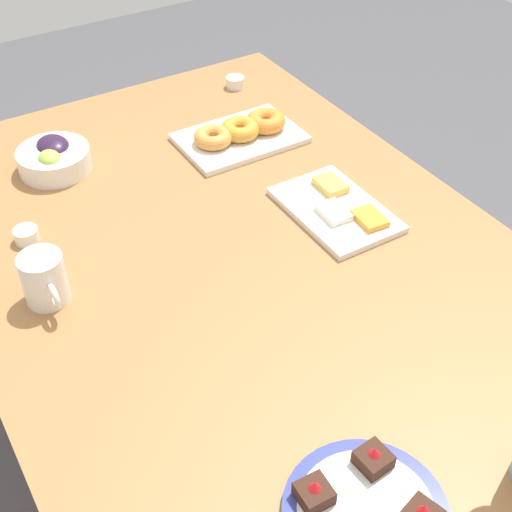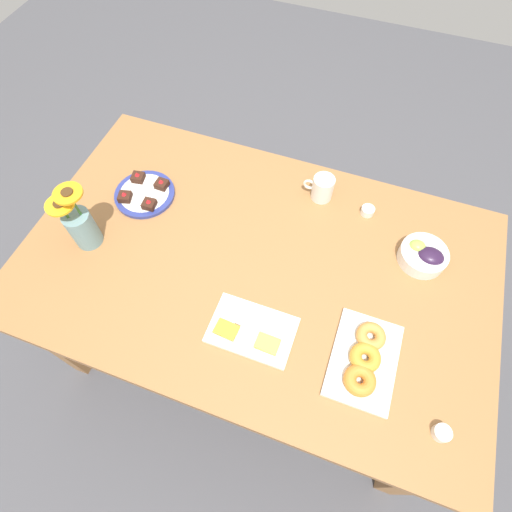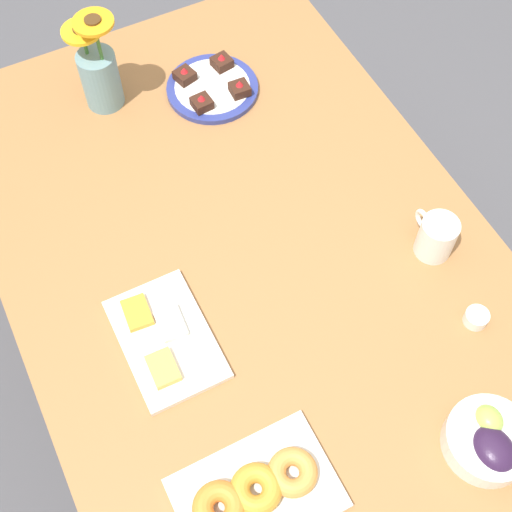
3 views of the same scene
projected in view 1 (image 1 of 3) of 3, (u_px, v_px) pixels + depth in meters
ground_plane at (256, 489)px, 1.80m from camera, size 6.00×6.00×0.00m
dining_table at (256, 305)px, 1.38m from camera, size 1.60×1.00×0.74m
coffee_mug at (44, 279)px, 1.24m from camera, size 0.11×0.08×0.10m
grape_bowl at (54, 158)px, 1.56m from camera, size 0.16×0.16×0.07m
cheese_platter at (337, 208)px, 1.46m from camera, size 0.26×0.17×0.03m
croissant_platter at (241, 133)px, 1.66m from camera, size 0.19×0.28×0.05m
jam_cup_honey at (26, 235)px, 1.38m from camera, size 0.05×0.05×0.03m
jam_cup_berry at (235, 82)px, 1.87m from camera, size 0.05×0.05×0.03m
dessert_plate at (366, 512)px, 0.94m from camera, size 0.22×0.22×0.05m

